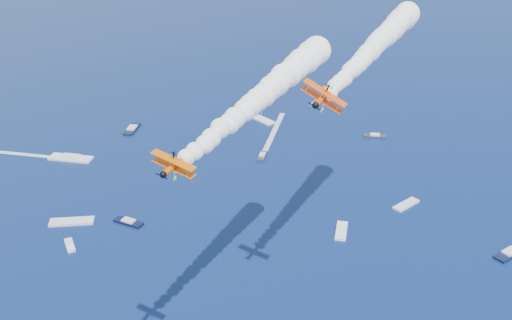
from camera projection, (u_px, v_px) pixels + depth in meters
biplane_lead at (323, 98)px, 120.37m from camera, size 11.80×13.00×9.24m
biplane_trail at (175, 165)px, 99.47m from camera, size 9.57×10.59×6.42m
smoke_trail_lead at (373, 48)px, 141.28m from camera, size 57.78×48.04×10.42m
smoke_trail_trail at (261, 96)px, 120.21m from camera, size 57.74×47.13×10.42m
spectator_boats at (110, 207)px, 199.61m from camera, size 227.12×177.20×0.70m
boat_wakes at (82, 253)px, 178.09m from camera, size 171.55×191.08×0.04m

